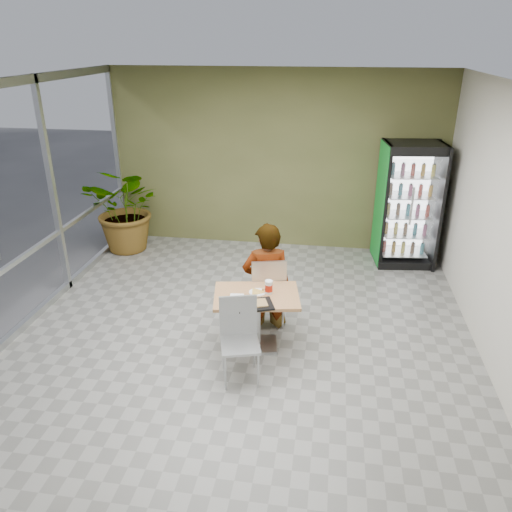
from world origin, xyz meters
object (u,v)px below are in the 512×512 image
object	(u,v)px
potted_plant	(128,208)
chair_far	(268,287)
seated_woman	(266,286)
chair_near	(239,332)
dining_table	(257,310)
cafeteria_tray	(255,305)
soda_cup	(269,287)
beverage_fridge	(408,205)

from	to	relation	value
potted_plant	chair_far	bearing A→B (deg)	-38.77
seated_woman	potted_plant	xyz separation A→B (m)	(-2.84, 2.25, 0.21)
chair_far	chair_near	bearing A→B (deg)	65.51
dining_table	cafeteria_tray	xyz separation A→B (m)	(0.02, -0.28, 0.23)
soda_cup	beverage_fridge	xyz separation A→B (m)	(1.98, 2.94, 0.21)
soda_cup	cafeteria_tray	bearing A→B (deg)	-109.87
seated_woman	cafeteria_tray	size ratio (longest dim) A/B	4.22
cafeteria_tray	soda_cup	bearing A→B (deg)	70.13
potted_plant	seated_woman	bearing A→B (deg)	-38.37
beverage_fridge	potted_plant	bearing A→B (deg)	175.36
cafeteria_tray	chair_far	bearing A→B (deg)	86.04
seated_woman	soda_cup	world-z (taller)	seated_woman
potted_plant	cafeteria_tray	bearing A→B (deg)	-47.63
chair_near	cafeteria_tray	world-z (taller)	chair_near
cafeteria_tray	potted_plant	world-z (taller)	potted_plant
chair_near	cafeteria_tray	bearing A→B (deg)	50.29
chair_far	seated_woman	size ratio (longest dim) A/B	0.58
dining_table	seated_woman	distance (m)	0.56
chair_near	dining_table	bearing A→B (deg)	63.23
chair_near	chair_far	bearing A→B (deg)	64.23
seated_woman	chair_near	bearing A→B (deg)	67.31
seated_woman	cafeteria_tray	xyz separation A→B (m)	(-0.03, -0.84, 0.17)
soda_cup	chair_far	bearing A→B (deg)	98.61
chair_near	beverage_fridge	size ratio (longest dim) A/B	0.47
dining_table	chair_near	world-z (taller)	chair_near
dining_table	chair_far	xyz separation A→B (m)	(0.08, 0.50, 0.06)
dining_table	chair_near	xyz separation A→B (m)	(-0.11, -0.58, 0.03)
chair_far	chair_near	size ratio (longest dim) A/B	1.05
soda_cup	cafeteria_tray	world-z (taller)	soda_cup
seated_woman	beverage_fridge	bearing A→B (deg)	-145.02
chair_far	beverage_fridge	size ratio (longest dim) A/B	0.49
chair_far	soda_cup	size ratio (longest dim) A/B	6.03
chair_near	soda_cup	bearing A→B (deg)	52.30
dining_table	chair_far	size ratio (longest dim) A/B	1.12
dining_table	potted_plant	world-z (taller)	potted_plant
dining_table	cafeteria_tray	distance (m)	0.36
dining_table	potted_plant	size ratio (longest dim) A/B	0.72
chair_near	potted_plant	distance (m)	4.32
dining_table	chair_near	bearing A→B (deg)	-100.81
seated_woman	soda_cup	size ratio (longest dim) A/B	10.45
dining_table	cafeteria_tray	bearing A→B (deg)	-85.43
chair_near	beverage_fridge	xyz separation A→B (m)	(2.23, 3.58, 0.48)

